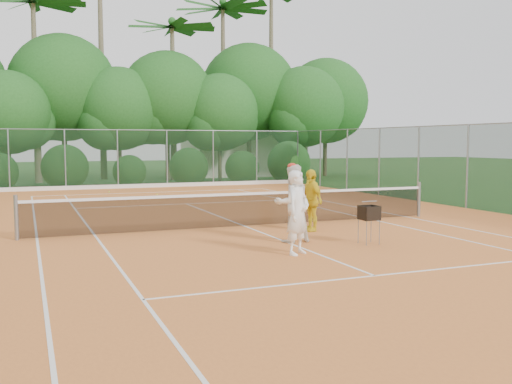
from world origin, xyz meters
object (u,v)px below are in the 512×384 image
player_center_grp (292,203)px  player_white (298,213)px  player_yellow (311,200)px  ball_hopper (369,214)px

player_center_grp → player_white: bearing=-110.8°
player_white → player_yellow: 3.27m
player_center_grp → ball_hopper: 1.81m
player_yellow → player_white: bearing=-36.2°
player_white → player_yellow: size_ratio=1.08×
player_center_grp → ball_hopper: player_center_grp is taller
player_white → player_yellow: (1.75, 2.76, -0.06)m
player_center_grp → player_yellow: (1.21, 1.36, -0.10)m
player_center_grp → player_yellow: player_center_grp is taller
ball_hopper → player_white: bearing=173.9°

